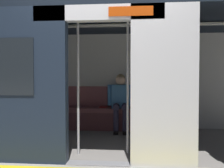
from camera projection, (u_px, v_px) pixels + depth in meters
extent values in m
plane|color=gray|center=(99.00, 164.00, 3.64)|extent=(60.00, 60.00, 0.00)
cube|color=silver|center=(164.00, 86.00, 3.50)|extent=(0.85, 0.12, 2.09)
cube|color=black|center=(164.00, 66.00, 3.48)|extent=(0.47, 0.02, 0.55)
cube|color=silver|center=(98.00, 13.00, 3.57)|extent=(1.70, 0.16, 0.20)
cube|color=#BF3F0C|center=(131.00, 11.00, 3.44)|extent=(0.56, 0.02, 0.12)
cube|color=black|center=(109.00, 20.00, 4.84)|extent=(6.40, 2.74, 0.12)
cube|color=gray|center=(109.00, 140.00, 4.92)|extent=(6.08, 2.58, 0.01)
cube|color=silver|center=(115.00, 81.00, 6.16)|extent=(6.08, 0.10, 2.09)
cube|color=#935156|center=(115.00, 97.00, 6.12)|extent=(3.52, 0.06, 0.45)
cube|color=white|center=(109.00, 26.00, 4.85)|extent=(4.48, 0.16, 0.03)
cube|color=gray|center=(99.00, 164.00, 3.64)|extent=(0.85, 0.19, 0.01)
cube|color=#935156|center=(114.00, 110.00, 5.91)|extent=(2.82, 0.44, 0.09)
cube|color=brown|center=(113.00, 122.00, 5.72)|extent=(2.82, 0.04, 0.38)
cube|color=#4C8CC6|center=(121.00, 96.00, 5.86)|extent=(0.39, 0.24, 0.50)
sphere|color=beige|center=(121.00, 80.00, 5.85)|extent=(0.21, 0.21, 0.21)
sphere|color=#997F59|center=(121.00, 79.00, 5.86)|extent=(0.19, 0.19, 0.19)
cylinder|color=#4C8CC6|center=(132.00, 95.00, 5.83)|extent=(0.08, 0.08, 0.44)
cylinder|color=#4C8CC6|center=(109.00, 95.00, 5.84)|extent=(0.08, 0.08, 0.44)
cylinder|color=#38334C|center=(125.00, 107.00, 5.67)|extent=(0.16, 0.41, 0.14)
cylinder|color=#38334C|center=(116.00, 107.00, 5.67)|extent=(0.16, 0.41, 0.14)
cylinder|color=#38334C|center=(125.00, 121.00, 5.48)|extent=(0.10, 0.10, 0.43)
cylinder|color=#38334C|center=(116.00, 121.00, 5.48)|extent=(0.10, 0.10, 0.43)
cube|color=black|center=(125.00, 133.00, 5.44)|extent=(0.11, 0.23, 0.06)
cube|color=black|center=(116.00, 133.00, 5.44)|extent=(0.11, 0.23, 0.06)
cube|color=black|center=(141.00, 104.00, 5.84)|extent=(0.26, 0.14, 0.17)
cube|color=black|center=(141.00, 105.00, 5.77)|extent=(0.02, 0.01, 0.14)
cube|color=#B22D2D|center=(104.00, 107.00, 5.95)|extent=(0.17, 0.23, 0.03)
cylinder|color=silver|center=(78.00, 85.00, 4.05)|extent=(0.04, 0.04, 2.07)
cylinder|color=silver|center=(128.00, 85.00, 4.11)|extent=(0.04, 0.04, 2.07)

